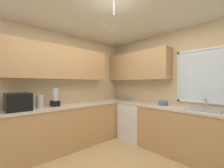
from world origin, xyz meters
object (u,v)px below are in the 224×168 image
object	(u,v)px
dishwasher	(135,121)
microwave	(18,102)
bowl	(163,103)
blender_appliance	(55,98)
sink_assembly	(203,109)
kettle	(40,102)

from	to	relation	value
dishwasher	microwave	bearing A→B (deg)	-105.87
dishwasher	bowl	size ratio (longest dim) A/B	4.30
dishwasher	microwave	size ratio (longest dim) A/B	1.79
bowl	blender_appliance	size ratio (longest dim) A/B	0.56
bowl	blender_appliance	distance (m)	2.21
sink_assembly	kettle	bearing A→B (deg)	-136.12
dishwasher	sink_assembly	world-z (taller)	sink_assembly
microwave	bowl	size ratio (longest dim) A/B	2.40
dishwasher	sink_assembly	bearing A→B (deg)	1.46
bowl	dishwasher	bearing A→B (deg)	-177.64
kettle	bowl	world-z (taller)	kettle
blender_appliance	bowl	bearing A→B (deg)	51.11
blender_appliance	microwave	bearing A→B (deg)	-90.00
bowl	sink_assembly	bearing A→B (deg)	0.56
kettle	blender_appliance	bearing A→B (deg)	93.98
sink_assembly	blender_appliance	size ratio (longest dim) A/B	1.50
dishwasher	blender_appliance	bearing A→B (deg)	-111.32
kettle	dishwasher	bearing A→B (deg)	72.08
sink_assembly	bowl	distance (m)	0.73
microwave	bowl	world-z (taller)	microwave
microwave	bowl	distance (m)	2.73
microwave	sink_assembly	size ratio (longest dim) A/B	0.89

